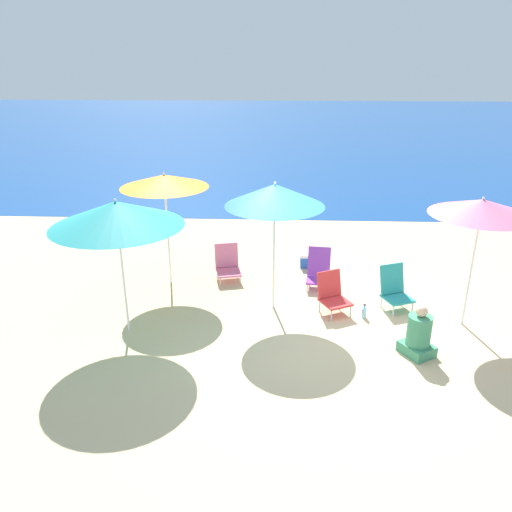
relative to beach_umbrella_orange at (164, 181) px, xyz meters
name	(u,v)px	position (x,y,z in m)	size (l,w,h in m)	color
ground_plane	(314,329)	(2.68, -1.67, -2.00)	(60.00, 60.00, 0.00)	#D1BA89
sea_water	(289,126)	(2.68, 24.12, -2.00)	(60.00, 40.00, 0.01)	#19478C
beach_umbrella_orange	(164,181)	(0.00, 0.00, 0.00)	(1.61, 1.61, 2.16)	white
beach_umbrella_blue	(275,195)	(2.00, -0.93, 0.01)	(1.64, 1.64, 2.23)	white
beach_umbrella_pink	(482,208)	(5.11, -1.40, -0.02)	(1.55, 1.55, 2.15)	white
beach_umbrella_teal	(117,214)	(-0.29, -1.88, -0.05)	(1.97, 1.97, 2.18)	white
beach_chair_red	(332,293)	(3.00, -1.07, -1.65)	(0.63, 0.66, 0.71)	silver
beach_chair_teal	(394,288)	(4.10, -0.85, -1.64)	(0.60, 0.64, 0.76)	silver
beach_chair_purple	(318,270)	(2.84, -0.05, -1.66)	(0.48, 0.56, 0.75)	silver
beach_chair_pink	(228,264)	(1.09, 0.24, -1.69)	(0.58, 0.64, 0.68)	silver
person_seated_near	(418,335)	(4.13, -2.33, -1.69)	(0.57, 0.59, 0.79)	#3F8C66
water_bottle	(364,312)	(3.53, -1.25, -1.91)	(0.08, 0.08, 0.24)	#8CCCEA
cooler_box	(312,260)	(2.78, 0.95, -1.86)	(0.49, 0.33, 0.29)	#2859B2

